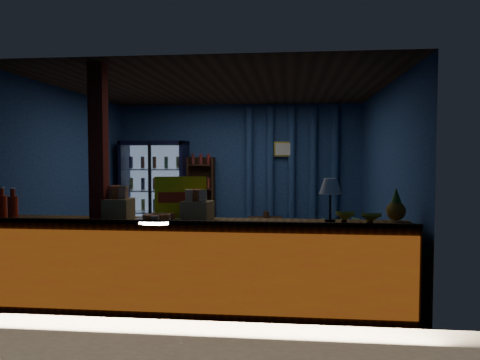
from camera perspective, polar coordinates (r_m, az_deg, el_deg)
The scene contains 19 objects.
ground at distance 6.93m, azimuth -2.12°, elevation -10.61°, with size 4.60×4.60×0.00m, color #515154.
room_walls at distance 6.73m, azimuth -2.15°, elevation 2.49°, with size 4.60×4.60×4.60m.
counter at distance 4.98m, azimuth -5.30°, elevation -10.39°, with size 4.40×0.57×0.99m.
support_post at distance 5.18m, azimuth -16.79°, elevation -0.77°, with size 0.16×0.16×2.60m, color maroon.
beverage_cooler at distance 8.97m, azimuth -10.23°, elevation -1.50°, with size 1.20×0.62×1.90m.
bottle_shelf at distance 8.92m, azimuth -4.71°, elevation -2.38°, with size 0.50×0.28×1.60m.
curtain_folds at distance 8.81m, azimuth 6.30°, elevation 0.84°, with size 1.74×0.14×2.50m.
framed_picture at distance 8.76m, azimuth 5.34°, elevation 3.78°, with size 0.36×0.04×0.28m.
shopkeeper at distance 5.66m, azimuth -8.63°, elevation -6.68°, with size 0.50×0.33×1.36m, color maroon.
green_chair at distance 8.09m, azimuth 12.72°, elevation -6.64°, with size 0.61×0.63×0.57m, color #4F9E61.
side_table at distance 8.29m, azimuth 3.21°, elevation -6.43°, with size 0.66×0.53×0.64m.
yellow_sign at distance 5.14m, azimuth -7.24°, elevation -2.09°, with size 0.57×0.24×0.45m.
soda_bottles at distance 5.61m, azimuth -26.49°, elevation -2.86°, with size 0.28×0.19×0.34m.
snack_box_left at distance 5.19m, azimuth -14.90°, elevation -3.21°, with size 0.34×0.28×0.36m.
snack_box_centre at distance 5.01m, azimuth -5.23°, elevation -3.51°, with size 0.34×0.30×0.32m.
pastry_tray at distance 4.88m, azimuth -9.89°, elevation -4.73°, with size 0.48×0.48×0.08m.
banana_bunches at distance 4.76m, azimuth 14.11°, elevation -4.40°, with size 0.45×0.28×0.15m.
table_lamp at distance 4.79m, azimuth 10.97°, elevation -0.96°, with size 0.23×0.23×0.45m.
pineapple at distance 5.07m, azimuth 18.48°, elevation -3.25°, with size 0.20×0.20×0.34m.
Camera 1 is at (0.96, -6.66, 1.63)m, focal length 35.00 mm.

